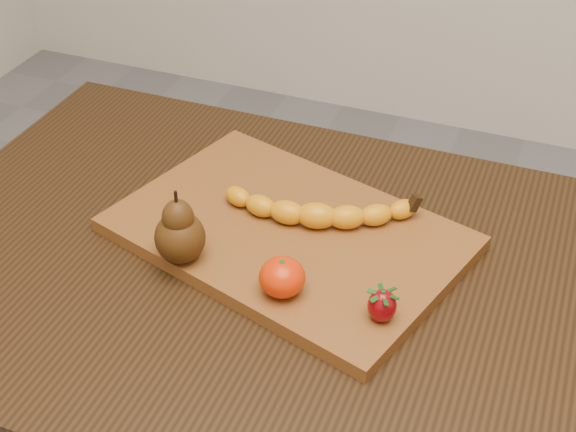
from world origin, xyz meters
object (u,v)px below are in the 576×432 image
at_px(cutting_board, 288,234).
at_px(pear, 179,226).
at_px(table, 268,315).
at_px(mandarin, 282,277).

relative_size(cutting_board, pear, 4.44).
relative_size(table, pear, 9.87).
bearing_deg(mandarin, pear, 174.16).
bearing_deg(pear, table, 30.20).
distance_m(table, mandarin, 0.17).
xyz_separation_m(pear, mandarin, (0.14, -0.01, -0.03)).
bearing_deg(cutting_board, mandarin, -55.21).
height_order(table, cutting_board, cutting_board).
bearing_deg(table, cutting_board, 79.26).
distance_m(table, cutting_board, 0.12).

